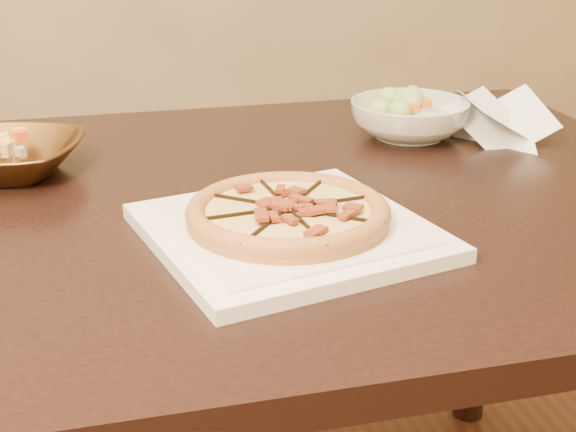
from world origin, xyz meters
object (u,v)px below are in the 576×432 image
Objects in this scene: plate at (288,231)px; bronze_bowl at (7,158)px; salad_bowl at (409,119)px; dining_table at (187,259)px; pizza at (288,213)px.

bronze_bowl is at bearing 136.96° from plate.
bronze_bowl is 1.07× the size of salad_bowl.
bronze_bowl reaches higher than dining_table.
salad_bowl reaches higher than dining_table.
dining_table is 0.23m from pizza.
dining_table is 0.22m from plate.
dining_table is at bearing -33.39° from bronze_bowl.
dining_table is at bearing -152.88° from salad_bowl.
plate is 1.55× the size of pizza.
plate reaches higher than dining_table.
pizza is 0.48m from bronze_bowl.
dining_table is 4.00× the size of plate.
dining_table is 6.21× the size of pizza.
bronze_bowl is at bearing 146.61° from dining_table.
plate is at bearing -18.77° from pizza.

